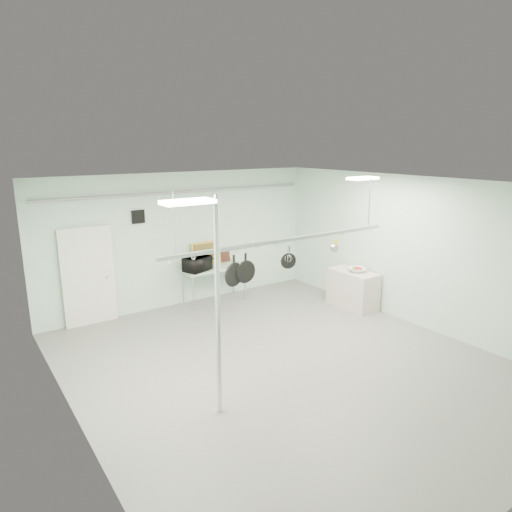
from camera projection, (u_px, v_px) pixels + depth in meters
floor at (285, 364)px, 8.16m from camera, size 8.00×8.00×0.00m
ceiling at (288, 185)px, 7.39m from camera, size 7.00×8.00×0.02m
back_wall at (184, 239)px, 10.96m from camera, size 7.00×0.02×3.20m
right_wall at (415, 252)px, 9.70m from camera, size 0.02×8.00×3.20m
door at (88, 277)px, 9.79m from camera, size 1.10×0.10×2.20m
wall_vent at (138, 217)px, 10.18m from camera, size 0.30×0.04×0.30m
conduit_pipe at (183, 192)px, 10.61m from camera, size 6.60×0.07×0.07m
chrome_pole at (218, 309)px, 6.36m from camera, size 0.08×0.08×3.20m
prep_table at (214, 270)px, 11.17m from camera, size 1.60×0.70×0.91m
side_cabinet at (353, 289)px, 10.91m from camera, size 0.60×1.20×0.90m
pot_rack at (286, 239)px, 7.97m from camera, size 4.80×0.06×1.00m
light_panel_left at (188, 202)px, 5.55m from camera, size 0.65×0.30×0.05m
light_panel_right at (363, 178)px, 9.20m from camera, size 0.65×0.30×0.05m
microwave at (197, 264)px, 10.77m from camera, size 0.73×0.62×0.34m
coffee_canister at (216, 263)px, 11.05m from camera, size 0.17×0.17×0.22m
painting_large at (206, 253)px, 11.29m from camera, size 0.78×0.14×0.58m
painting_small at (225, 257)px, 11.62m from camera, size 0.30×0.10×0.25m
fruit_bowl at (357, 270)px, 10.74m from camera, size 0.55×0.55×0.10m
skillet_left at (234, 271)px, 7.49m from camera, size 0.41×0.16×0.55m
skillet_mid at (246, 268)px, 7.61m from camera, size 0.39×0.08×0.53m
skillet_right at (288, 257)px, 8.10m from camera, size 0.29×0.15×0.40m
whisk at (288, 254)px, 8.08m from camera, size 0.18×0.18×0.29m
grater at (336, 244)px, 8.71m from camera, size 0.09×0.03×0.22m
saucepan at (334, 245)px, 8.70m from camera, size 0.14×0.10×0.25m
fruit_cluster at (357, 268)px, 10.73m from camera, size 0.24×0.24×0.09m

